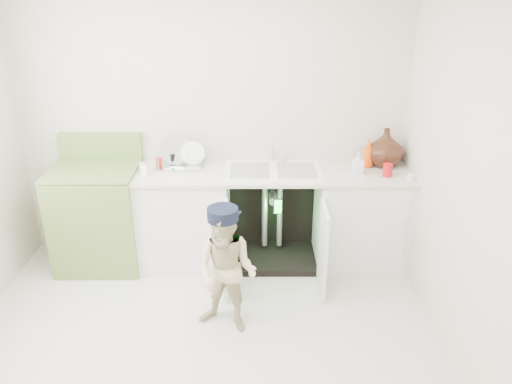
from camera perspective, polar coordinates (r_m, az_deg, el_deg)
ground at (r=3.82m, az=-6.21°, el=-17.11°), size 3.50×3.50×0.00m
room_shell at (r=3.15m, az=-7.21°, el=0.34°), size 6.00×5.50×1.26m
counter_run at (r=4.56m, az=2.34°, el=-2.50°), size 2.44×1.02×1.24m
avocado_stove at (r=4.74m, az=-17.44°, el=-2.53°), size 0.75×0.65×1.17m
repair_worker at (r=3.69m, az=-3.38°, el=-8.96°), size 0.72×0.90×0.99m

